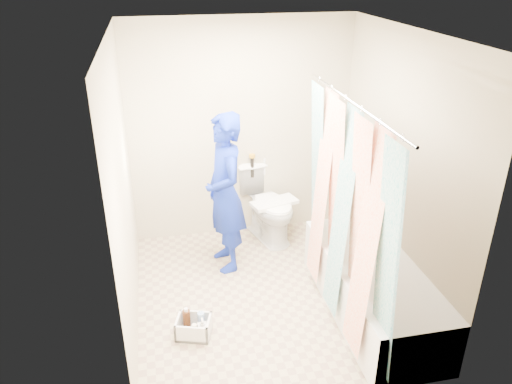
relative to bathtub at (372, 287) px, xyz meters
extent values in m
plane|color=tan|center=(-0.85, 0.43, -0.27)|extent=(2.60, 2.60, 0.00)
cube|color=white|center=(-0.85, 0.43, 2.13)|extent=(2.40, 2.60, 0.02)
cube|color=#B2A989|center=(-0.85, 1.73, 0.93)|extent=(2.40, 0.02, 2.40)
cube|color=#B2A989|center=(-0.85, -0.88, 0.93)|extent=(2.40, 0.02, 2.40)
cube|color=#B2A989|center=(-2.05, 0.43, 0.93)|extent=(0.02, 2.60, 2.40)
cube|color=#B2A989|center=(0.35, 0.43, 0.93)|extent=(0.02, 2.60, 2.40)
cube|color=silver|center=(0.00, 0.00, -0.02)|extent=(0.70, 1.75, 0.50)
cube|color=white|center=(0.00, 0.00, 0.19)|extent=(0.58, 1.63, 0.06)
cylinder|color=silver|center=(-0.33, 0.00, 1.68)|extent=(0.02, 1.90, 0.02)
cube|color=white|center=(-0.33, 0.00, 0.75)|extent=(0.06, 1.75, 1.80)
imported|color=white|center=(-0.59, 1.51, 0.14)|extent=(0.66, 0.90, 0.82)
cube|color=white|center=(-0.56, 1.38, 0.22)|extent=(0.55, 0.35, 0.04)
cylinder|color=black|center=(-0.74, 1.69, 0.52)|extent=(0.04, 0.04, 0.24)
cylinder|color=#CA9017|center=(-0.74, 1.69, 0.66)|extent=(0.07, 0.07, 0.03)
cylinder|color=silver|center=(-0.59, 1.73, 0.50)|extent=(0.03, 0.03, 0.20)
imported|color=#102CA5|center=(-1.14, 1.04, 0.54)|extent=(0.47, 0.64, 1.62)
cube|color=silver|center=(-1.58, 0.02, -0.25)|extent=(0.34, 0.30, 0.03)
cube|color=silver|center=(-1.71, 0.06, -0.18)|extent=(0.08, 0.22, 0.17)
cube|color=silver|center=(-1.46, -0.02, -0.18)|extent=(0.08, 0.22, 0.17)
cube|color=silver|center=(-1.61, -0.08, -0.18)|extent=(0.28, 0.10, 0.17)
cube|color=silver|center=(-1.55, 0.12, -0.18)|extent=(0.28, 0.10, 0.17)
cylinder|color=#3D1E0C|center=(-1.64, 0.08, -0.15)|extent=(0.07, 0.07, 0.19)
cylinder|color=silver|center=(-1.52, 0.05, -0.15)|extent=(0.06, 0.06, 0.17)
cylinder|color=#F3E2BE|center=(-1.58, -0.03, -0.18)|extent=(0.04, 0.04, 0.12)
cylinder|color=#3D1E0C|center=(-1.66, -0.01, -0.21)|extent=(0.06, 0.06, 0.06)
cylinder|color=gold|center=(-1.66, -0.01, -0.18)|extent=(0.06, 0.06, 0.01)
imported|color=silver|center=(-1.51, -0.04, -0.15)|extent=(0.09, 0.09, 0.18)
camera|label=1|loc=(-1.75, -3.32, 2.66)|focal=35.00mm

